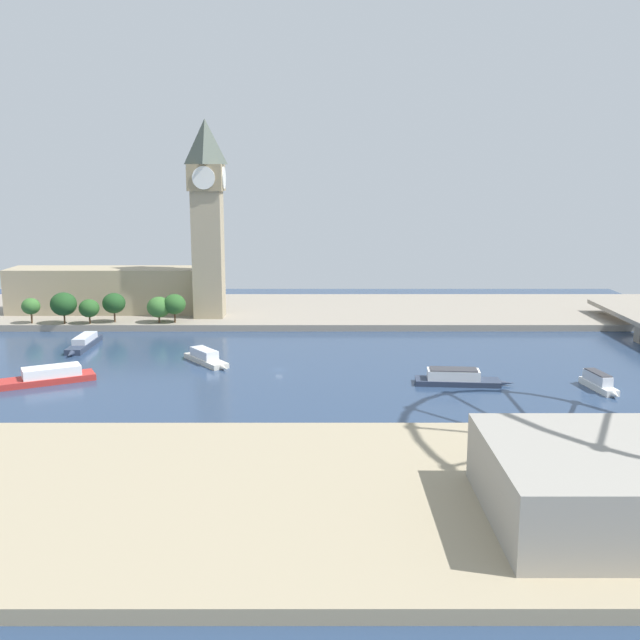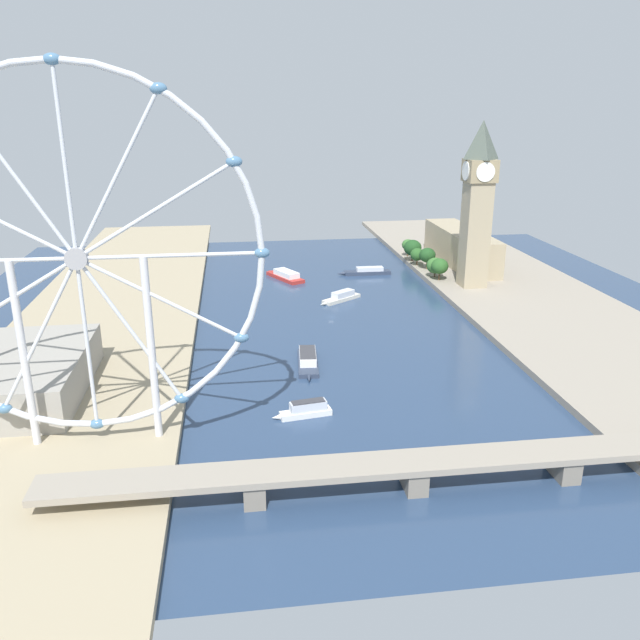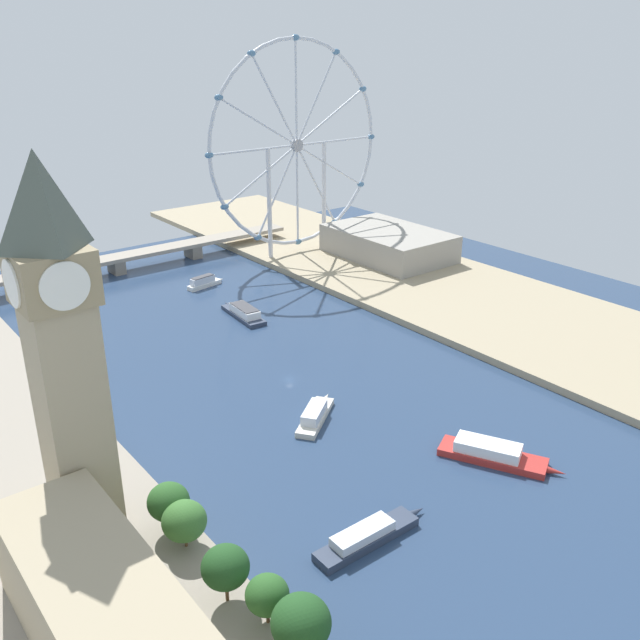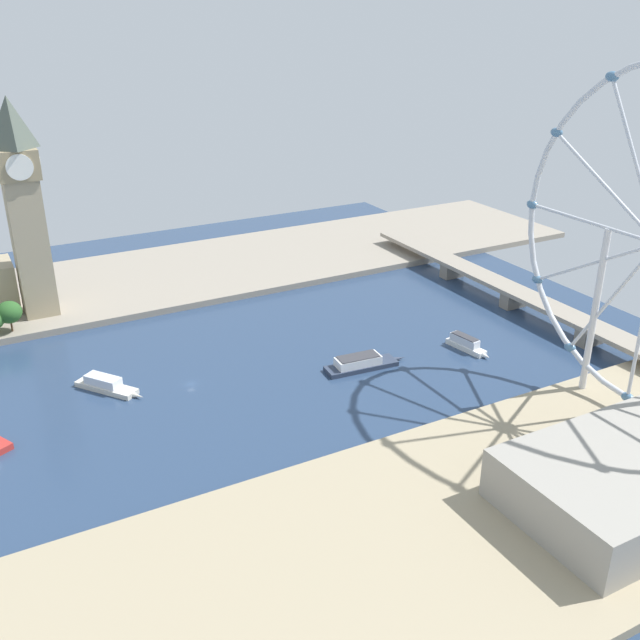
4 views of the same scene
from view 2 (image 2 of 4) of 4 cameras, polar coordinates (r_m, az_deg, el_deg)
name	(u,v)px [view 2 (image 2 of 4)]	position (r m, az deg, el deg)	size (l,w,h in m)	color
ground_plane	(331,317)	(331.70, 0.98, 0.27)	(396.48, 396.48, 0.00)	navy
riverbank_left	(538,305)	(365.24, 18.84, 1.23)	(90.00, 520.00, 3.00)	gray
riverbank_right	(105,324)	(334.18, -18.59, -0.33)	(90.00, 520.00, 3.00)	tan
clock_tower	(477,203)	(379.21, 13.82, 10.08)	(17.18, 17.18, 93.43)	tan
parliament_block	(461,247)	(440.30, 12.42, 6.36)	(22.00, 93.22, 22.24)	tan
tree_row_embankment	(424,256)	(422.14, 9.20, 5.66)	(14.85, 75.55, 14.63)	#513823
ferris_wheel	(77,261)	(199.91, -20.80, 4.94)	(112.26, 3.20, 114.50)	silver
riverside_hall	(22,375)	(259.67, -24.93, -4.45)	(44.07, 67.64, 14.91)	gray
river_bridge	(414,466)	(188.81, 8.36, -12.69)	(208.48, 12.63, 9.03)	gray
tour_boat_0	(306,410)	(227.98, -1.28, -7.98)	(21.74, 7.51, 5.78)	white
tour_boat_1	(342,297)	(359.55, 1.93, 2.08)	(25.81, 20.52, 5.24)	beige
tour_boat_2	(367,271)	(416.22, 4.20, 4.33)	(34.91, 6.82, 4.83)	#2D384C
tour_boat_3	(285,275)	(404.60, -3.09, 3.98)	(22.54, 35.37, 5.54)	#B22D28
tour_boat_4	(308,360)	(270.91, -1.10, -3.55)	(10.66, 33.92, 5.53)	#2D384C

